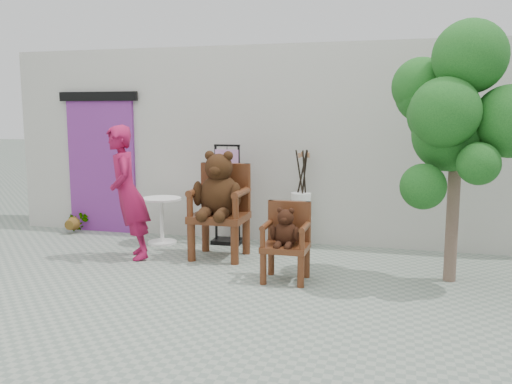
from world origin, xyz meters
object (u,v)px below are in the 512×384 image
chair_big (220,197)px  display_stand (227,206)px  chair_small (286,235)px  cafe_table (162,215)px  stool_bucket (301,204)px  person (128,193)px  tree (454,110)px

chair_big → display_stand: 0.84m
chair_small → cafe_table: size_ratio=1.32×
chair_small → stool_bucket: (-0.12, 1.64, 0.10)m
person → chair_big: bearing=77.6°
chair_big → stool_bucket: 1.31m
stool_bucket → tree: bearing=-33.2°
person → display_stand: (1.02, 1.19, -0.32)m
person → stool_bucket: 2.50m
chair_small → tree: tree is taller
cafe_table → tree: 4.45m
display_stand → chair_big: bearing=-81.7°
display_stand → chair_small: bearing=-53.8°
chair_big → cafe_table: bearing=154.8°
chair_big → person: bearing=-161.0°
stool_bucket → person: bearing=-149.8°
stool_bucket → tree: size_ratio=0.48×
chair_big → cafe_table: (-1.12, 0.52, -0.41)m
chair_small → stool_bucket: stool_bucket is taller
tree → stool_bucket: bearing=146.8°
chair_big → tree: tree is taller
chair_small → display_stand: size_ratio=0.61×
stool_bucket → display_stand: bearing=-176.8°
cafe_table → tree: (4.05, -0.95, 1.58)m
stool_bucket → chair_big: bearing=-139.1°
cafe_table → stool_bucket: size_ratio=0.49×
chair_small → stool_bucket: size_ratio=0.64×
display_stand → stool_bucket: size_ratio=1.04×
chair_small → tree: size_ratio=0.31×
cafe_table → stool_bucket: bearing=8.8°
tree → chair_small: bearing=-168.9°
display_stand → stool_bucket: (1.12, 0.06, 0.06)m
cafe_table → chair_big: bearing=-25.2°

